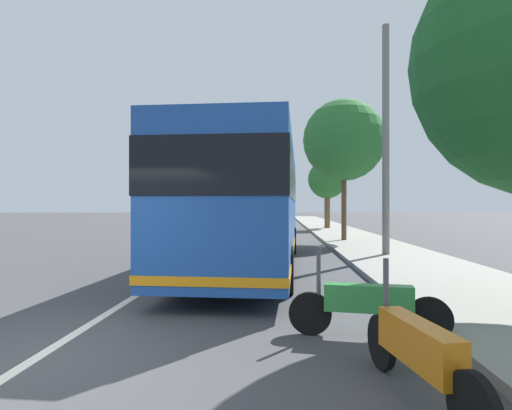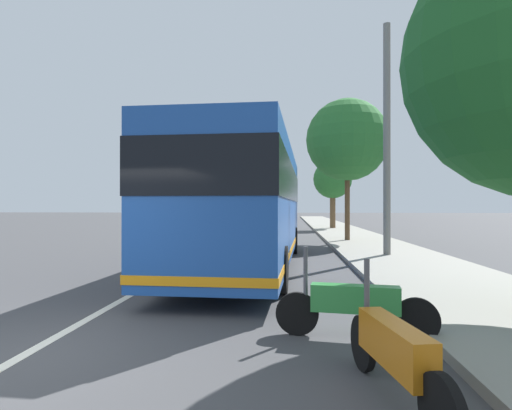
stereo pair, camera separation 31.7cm
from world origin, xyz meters
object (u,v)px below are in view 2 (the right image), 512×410
car_side_street (283,214)px  roadside_tree_mid_block (347,140)px  car_far_distant (240,217)px  utility_pole (387,141)px  motorcycle_nearest_curb (394,352)px  roadside_tree_far_block (333,180)px  car_behind_bus (201,224)px  coach_bus (249,201)px  motorcycle_angled (354,305)px

car_side_street → roadside_tree_mid_block: 35.58m
car_far_distant → utility_pole: size_ratio=0.56×
roadside_tree_mid_block → utility_pole: bearing=-175.5°
motorcycle_nearest_curb → utility_pole: 11.77m
roadside_tree_far_block → utility_pole: 17.89m
car_behind_bus → roadside_tree_far_block: size_ratio=0.79×
motorcycle_nearest_curb → utility_pole: bearing=-22.9°
coach_bus → car_behind_bus: 14.72m
car_far_distant → roadside_tree_far_block: roadside_tree_far_block is taller
coach_bus → roadside_tree_far_block: 20.90m
motorcycle_angled → car_side_street: bearing=-79.2°
motorcycle_angled → car_behind_bus: car_behind_bus is taller
coach_bus → motorcycle_angled: (-6.63, -2.09, -1.51)m
car_far_distant → car_side_street: car_side_street is taller
car_side_street → coach_bus: bearing=-176.0°
utility_pole → motorcycle_angled: bearing=164.6°
motorcycle_nearest_curb → coach_bus: bearing=3.9°
coach_bus → motorcycle_angled: bearing=-159.9°
coach_bus → car_far_distant: bearing=9.7°
coach_bus → motorcycle_nearest_curb: coach_bus is taller
car_behind_bus → car_far_distant: car_far_distant is taller
motorcycle_angled → coach_bus: bearing=-63.7°
motorcycle_angled → car_behind_bus: bearing=-63.8°
coach_bus → car_behind_bus: bearing=19.9°
coach_bus → motorcycle_nearest_curb: size_ratio=5.31×
motorcycle_nearest_curb → roadside_tree_mid_block: size_ratio=0.31×
roadside_tree_mid_block → car_side_street: bearing=6.1°
roadside_tree_far_block → car_side_street: bearing=10.1°
car_behind_bus → car_side_street: size_ratio=0.98×
motorcycle_nearest_curb → car_side_street: (52.35, 1.81, 0.23)m
motorcycle_nearest_curb → motorcycle_angled: 1.89m
car_behind_bus → motorcycle_nearest_curb: bearing=15.5°
roadside_tree_mid_block → roadside_tree_far_block: bearing=-2.3°
motorcycle_nearest_curb → utility_pole: utility_pole is taller
motorcycle_angled → car_side_street: size_ratio=0.51×
car_far_distant → coach_bus: bearing=4.1°
coach_bus → car_side_street: (43.83, -0.35, -1.28)m
car_side_street → motorcycle_angled: bearing=-173.5°
motorcycle_nearest_curb → car_behind_bus: size_ratio=0.52×
car_far_distant → car_side_street: (13.70, -4.10, 0.01)m
motorcycle_angled → roadside_tree_far_block: size_ratio=0.41×
car_far_distant → roadside_tree_far_block: bearing=37.2°
motorcycle_angled → car_far_distant: (36.76, 5.84, 0.22)m
car_side_street → roadside_tree_mid_block: roadside_tree_mid_block is taller
motorcycle_angled → car_behind_bus: size_ratio=0.51×
motorcycle_nearest_curb → car_side_street: 52.38m
motorcycle_angled → motorcycle_nearest_curb: bearing=101.0°
car_behind_bus → utility_pole: size_ratio=0.52×
roadside_tree_mid_block → roadside_tree_far_block: roadside_tree_mid_block is taller
motorcycle_nearest_curb → motorcycle_angled: bearing=-8.1°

